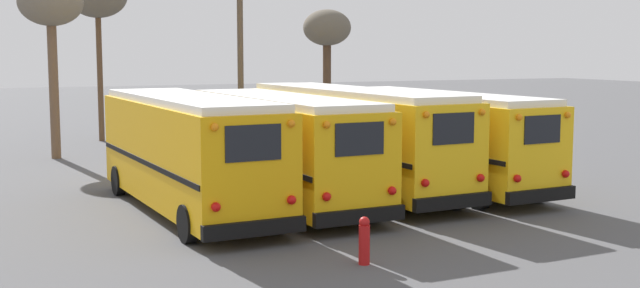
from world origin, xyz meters
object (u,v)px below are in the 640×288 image
(school_bus_1, at_px, (281,146))
(utility_pole, at_px, (240,46))
(bare_tree_0, at_px, (327,32))
(school_bus_0, at_px, (188,150))
(fire_hydrant, at_px, (364,240))
(school_bus_3, at_px, (437,136))
(bare_tree_1, at_px, (51,7))
(school_bus_2, at_px, (351,135))

(school_bus_1, height_order, utility_pole, utility_pole)
(utility_pole, bearing_deg, bare_tree_0, 30.83)
(school_bus_0, height_order, bare_tree_0, bare_tree_0)
(school_bus_0, height_order, fire_hydrant, school_bus_0)
(bare_tree_0, bearing_deg, school_bus_1, -118.99)
(school_bus_3, bearing_deg, bare_tree_0, 78.59)
(school_bus_3, xyz_separation_m, utility_pole, (-2.75, 11.98, 2.97))
(bare_tree_1, height_order, fire_hydrant, bare_tree_1)
(school_bus_0, xyz_separation_m, utility_pole, (5.79, 12.57, 2.92))
(school_bus_0, bearing_deg, school_bus_3, 3.95)
(school_bus_0, xyz_separation_m, bare_tree_1, (-2.15, 13.30, 4.52))
(school_bus_2, distance_m, school_bus_3, 2.92)
(school_bus_1, xyz_separation_m, utility_pole, (2.94, 12.42, 2.96))
(school_bus_0, distance_m, bare_tree_0, 20.21)
(school_bus_1, bearing_deg, bare_tree_0, 61.01)
(fire_hydrant, bearing_deg, utility_pole, 78.86)
(school_bus_3, relative_size, utility_pole, 1.11)
(bare_tree_1, bearing_deg, school_bus_0, -80.80)
(school_bus_1, height_order, school_bus_3, school_bus_1)
(school_bus_1, distance_m, bare_tree_0, 18.59)
(school_bus_2, xyz_separation_m, fire_hydrant, (-3.75, -8.17, -1.29))
(bare_tree_1, distance_m, fire_hydrant, 21.46)
(school_bus_0, relative_size, utility_pole, 1.10)
(bare_tree_0, distance_m, fire_hydrant, 25.50)
(school_bus_3, distance_m, utility_pole, 12.65)
(school_bus_2, bearing_deg, utility_pole, 89.52)
(school_bus_3, xyz_separation_m, bare_tree_1, (-10.70, 12.71, 4.57))
(school_bus_0, bearing_deg, utility_pole, 65.27)
(school_bus_0, bearing_deg, bare_tree_1, 99.20)
(school_bus_2, distance_m, fire_hydrant, 9.08)
(school_bus_0, height_order, bare_tree_1, bare_tree_1)
(school_bus_0, distance_m, fire_hydrant, 7.33)
(bare_tree_0, xyz_separation_m, bare_tree_1, (-13.83, -2.78, 0.84))
(school_bus_0, distance_m, school_bus_3, 8.56)
(school_bus_2, bearing_deg, school_bus_3, -12.20)
(school_bus_1, relative_size, bare_tree_0, 1.47)
(school_bus_2, relative_size, school_bus_3, 1.10)
(utility_pole, xyz_separation_m, bare_tree_1, (-7.94, 0.73, 1.60))
(bare_tree_1, bearing_deg, school_bus_3, -49.92)
(utility_pole, bearing_deg, school_bus_2, -90.48)
(school_bus_3, bearing_deg, bare_tree_1, 130.08)
(school_bus_0, relative_size, fire_hydrant, 9.58)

